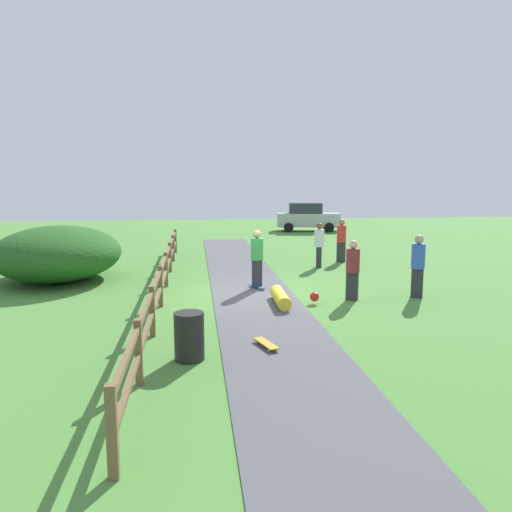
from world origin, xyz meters
TOP-DOWN VIEW (x-y plane):
  - ground_plane at (0.00, 0.00)m, footprint 60.00×60.00m
  - asphalt_path at (0.00, 0.00)m, footprint 2.40×28.00m
  - wooden_fence at (-2.60, 0.00)m, footprint 0.12×18.12m
  - bush_large at (-6.26, 2.80)m, footprint 4.12×4.94m
  - trash_bin at (-1.80, -5.36)m, footprint 0.56×0.56m
  - skater_riding at (0.22, 0.58)m, footprint 0.49×0.82m
  - skater_fallen at (0.67, -1.49)m, footprint 1.27×1.64m
  - skateboard_loose at (-0.29, -4.89)m, footprint 0.44×0.82m
  - bystander_red at (4.34, 5.32)m, footprint 0.51×0.51m
  - bystander_white at (3.11, 4.20)m, footprint 0.48×0.48m
  - bystander_maroon at (2.68, -1.21)m, footprint 0.52×0.52m
  - bystander_blue at (4.63, -1.13)m, footprint 0.50×0.50m
  - parked_car_silver at (5.94, 18.47)m, footprint 4.41×2.47m

SIDE VIEW (x-z plane):
  - ground_plane at x=0.00m, z-range 0.00..0.00m
  - asphalt_path at x=0.00m, z-range 0.00..0.02m
  - skateboard_loose at x=-0.29m, z-range 0.05..0.13m
  - skater_fallen at x=0.67m, z-range 0.02..0.38m
  - trash_bin at x=-1.80m, z-range 0.00..0.90m
  - wooden_fence at x=-2.60m, z-range 0.12..1.22m
  - bush_large at x=-6.26m, z-range 0.00..1.84m
  - bystander_maroon at x=2.68m, z-range 0.09..1.78m
  - bystander_white at x=3.11m, z-range 0.09..1.82m
  - parked_car_silver at x=5.94m, z-range 0.00..1.92m
  - bystander_red at x=4.34m, z-range 0.09..1.87m
  - bystander_blue at x=4.63m, z-range 0.10..1.91m
  - skater_riding at x=0.22m, z-range 0.13..1.93m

